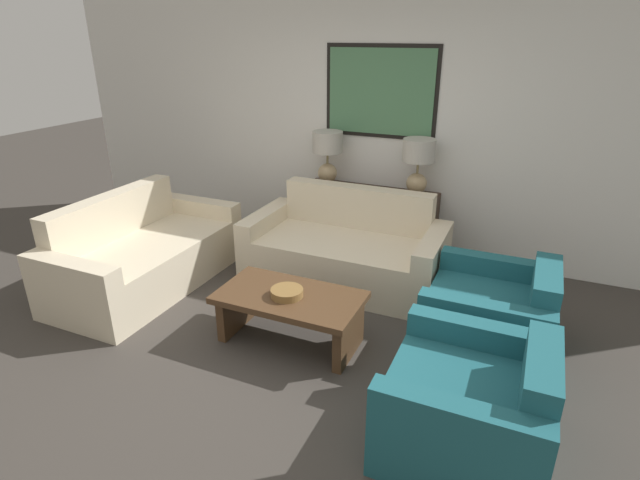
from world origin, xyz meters
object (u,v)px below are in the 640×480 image
coffee_table (290,307)px  armchair_near_back_wall (491,317)px  couch_by_side (144,256)px  armchair_near_camera (470,406)px  console_table (369,222)px  couch_by_back_wall (346,252)px  table_lamp_right (418,161)px  decorative_bowl (287,293)px  table_lamp_left (327,152)px

coffee_table → armchair_near_back_wall: bearing=20.4°
couch_by_side → armchair_near_camera: bearing=-15.0°
console_table → couch_by_back_wall: size_ratio=0.76×
couch_by_back_wall → coffee_table: (-0.01, -1.17, 0.01)m
table_lamp_right → armchair_near_back_wall: (0.94, -1.32, -0.81)m
console_table → coffee_table: (-0.01, -1.86, -0.06)m
couch_by_back_wall → armchair_near_camera: couch_by_back_wall is taller
decorative_bowl → console_table: bearing=89.6°
couch_by_side → console_table: bearing=41.8°
couch_by_back_wall → decorative_bowl: size_ratio=7.52×
table_lamp_left → decorative_bowl: size_ratio=2.32×
table_lamp_left → couch_by_back_wall: size_ratio=0.31×
console_table → couch_by_back_wall: 0.69m
coffee_table → armchair_near_camera: 1.53m
couch_by_side → decorative_bowl: couch_by_side is taller
couch_by_back_wall → armchair_near_camera: size_ratio=1.99×
couch_by_side → armchair_near_camera: couch_by_side is taller
armchair_near_back_wall → armchair_near_camera: bearing=-90.0°
console_table → table_lamp_left: (-0.49, 0.00, 0.72)m
decorative_bowl → couch_by_back_wall: bearing=89.3°
table_lamp_right → armchair_near_camera: table_lamp_right is taller
decorative_bowl → couch_by_side: bearing=168.8°
decorative_bowl → coffee_table: bearing=74.9°
armchair_near_back_wall → table_lamp_right: bearing=125.5°
console_table → couch_by_side: (-1.73, -1.55, -0.07)m
couch_by_back_wall → armchair_near_camera: bearing=-50.0°
console_table → armchair_near_back_wall: (1.43, -1.32, -0.09)m
table_lamp_left → couch_by_side: (-1.24, -1.55, -0.80)m
table_lamp_right → coffee_table: bearing=-104.9°
table_lamp_left → coffee_table: size_ratio=0.52×
table_lamp_right → armchair_near_camera: size_ratio=0.61×
console_table → armchair_near_camera: 2.79m
table_lamp_left → table_lamp_right: bearing=0.0°
coffee_table → armchair_near_back_wall: size_ratio=1.18×
couch_by_back_wall → decorative_bowl: bearing=-90.7°
decorative_bowl → table_lamp_right: bearing=75.1°
armchair_near_back_wall → table_lamp_left: bearing=145.4°
armchair_near_back_wall → couch_by_side: bearing=-176.0°
table_lamp_right → couch_by_side: 2.82m
couch_by_back_wall → armchair_near_back_wall: couch_by_back_wall is taller
couch_by_back_wall → table_lamp_left: bearing=125.5°
armchair_near_camera → couch_by_side: bearing=165.0°
table_lamp_left → coffee_table: bearing=-75.5°
table_lamp_right → armchair_near_camera: 2.70m
decorative_bowl → armchair_near_back_wall: size_ratio=0.26×
table_lamp_left → couch_by_side: 2.14m
coffee_table → armchair_near_camera: (1.44, -0.53, -0.03)m
table_lamp_right → armchair_near_back_wall: table_lamp_right is taller
couch_by_back_wall → coffee_table: couch_by_back_wall is taller
couch_by_back_wall → couch_by_side: (-1.73, -0.86, 0.00)m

